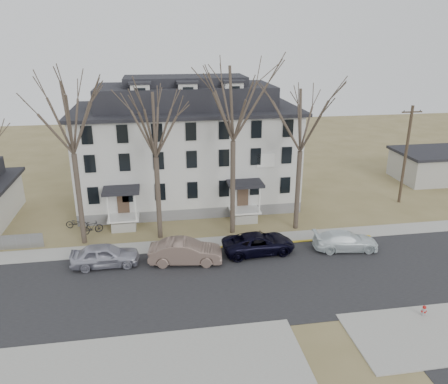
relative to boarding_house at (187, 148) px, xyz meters
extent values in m
plane|color=olive|center=(2.00, -17.95, -5.38)|extent=(120.00, 120.00, 0.00)
cube|color=#27272A|center=(2.00, -15.95, -5.38)|extent=(120.00, 10.00, 0.04)
cube|color=#A09F97|center=(2.00, -9.95, -5.38)|extent=(120.00, 2.00, 0.08)
cube|color=#A09F97|center=(-6.00, -22.95, -5.38)|extent=(20.00, 5.00, 0.08)
cube|color=gold|center=(7.00, -10.85, -5.38)|extent=(14.00, 0.25, 0.06)
cube|color=slate|center=(0.00, 0.05, -4.88)|extent=(20.00, 10.00, 1.00)
cube|color=silver|center=(0.00, 0.05, -0.38)|extent=(20.00, 10.00, 8.00)
cube|color=black|center=(0.00, 0.05, 3.72)|extent=(20.80, 10.80, 0.30)
cube|color=black|center=(0.00, 0.05, 4.87)|extent=(16.00, 7.00, 2.00)
cube|color=black|center=(0.00, 0.05, 6.27)|extent=(11.00, 4.50, 0.80)
cube|color=white|center=(-6.00, -5.91, -4.38)|extent=(2.60, 2.00, 0.16)
cube|color=white|center=(4.50, -5.91, -4.38)|extent=(2.60, 2.00, 0.16)
cube|color=white|center=(6.50, -5.03, -0.18)|extent=(1.60, 0.08, 1.20)
cube|color=#A09F97|center=(28.00, 2.05, -3.88)|extent=(8.00, 6.00, 3.00)
cube|color=black|center=(28.00, 2.05, -2.18)|extent=(8.50, 6.50, 0.30)
cylinder|color=#473B31|center=(-9.00, -8.15, -1.74)|extent=(0.40, 0.40, 7.28)
cylinder|color=#473B31|center=(-3.00, -8.15, -2.00)|extent=(0.40, 0.40, 6.76)
cylinder|color=#473B31|center=(3.00, -8.15, -1.48)|extent=(0.40, 0.40, 7.80)
cylinder|color=#473B31|center=(8.50, -8.15, -2.00)|extent=(0.40, 0.40, 6.76)
cylinder|color=#3D3023|center=(20.50, -3.95, -0.63)|extent=(0.28, 0.28, 9.50)
cube|color=#3D3023|center=(20.50, -3.95, 3.52)|extent=(2.00, 0.12, 0.12)
imported|color=#ABABBB|center=(-6.97, -12.25, -4.56)|extent=(4.81, 1.97, 1.63)
imported|color=#776055|center=(-1.27, -12.73, -4.51)|extent=(5.44, 2.49, 1.73)
imported|color=black|center=(4.32, -12.05, -4.62)|extent=(5.65, 2.92, 1.52)
imported|color=silver|center=(11.01, -12.63, -4.66)|extent=(5.15, 2.56, 1.44)
imported|color=black|center=(-9.97, -5.36, -4.89)|extent=(1.97, 1.04, 0.99)
imported|color=black|center=(-8.54, -6.67, -4.83)|extent=(1.87, 1.19, 1.09)
cylinder|color=#B7B7BA|center=(12.04, -21.38, -5.35)|extent=(0.30, 0.30, 0.06)
cylinder|color=#B7B7BA|center=(12.04, -21.38, -5.05)|extent=(0.20, 0.20, 0.52)
sphere|color=#A51411|center=(12.04, -21.38, -4.73)|extent=(0.22, 0.22, 0.22)
cylinder|color=#A51411|center=(12.04, -21.38, -5.01)|extent=(0.31, 0.11, 0.11)
cylinder|color=#A51411|center=(12.04, -21.38, -5.01)|extent=(0.11, 0.28, 0.11)
camera|label=1|loc=(-3.00, -40.87, 10.35)|focal=35.00mm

